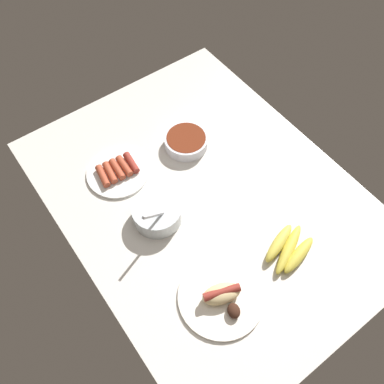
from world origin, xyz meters
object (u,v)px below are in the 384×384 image
bowl_coleslaw (157,212)px  plate_sausages (118,171)px  plate_hotdog_assembled (222,296)px  banana_bunch (288,249)px  bowl_chili (186,141)px

bowl_coleslaw → plate_sausages: size_ratio=0.74×
plate_hotdog_assembled → banana_bunch: bearing=88.9°
bowl_chili → banana_bunch: (52.06, 0.72, -0.62)cm
banana_bunch → plate_sausages: size_ratio=0.84×
banana_bunch → plate_hotdog_assembled: plate_hotdog_assembled is taller
banana_bunch → bowl_chili: bearing=-179.2°
banana_bunch → bowl_coleslaw: size_ratio=1.14×
bowl_chili → bowl_coleslaw: bowl_coleslaw is taller
plate_sausages → plate_hotdog_assembled: 55.62cm
bowl_chili → bowl_coleslaw: bearing=-53.1°
bowl_coleslaw → plate_sausages: (-22.69, -1.37, -2.43)cm
banana_bunch → plate_sausages: bearing=-154.4°
banana_bunch → bowl_coleslaw: bowl_coleslaw is taller
bowl_chili → plate_sausages: (-4.03, -26.19, -1.28)cm
bowl_chili → plate_hotdog_assembled: (51.57, -24.73, -0.80)cm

